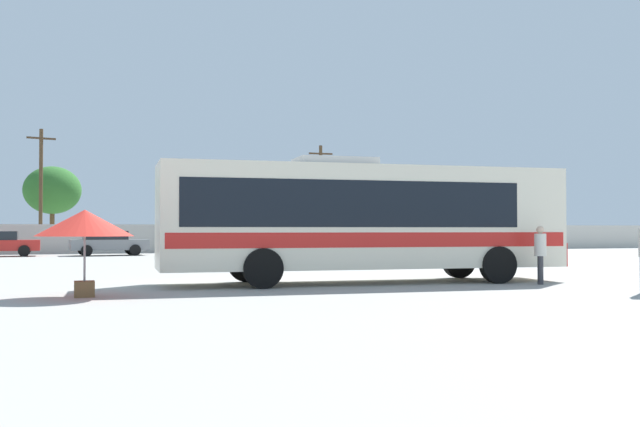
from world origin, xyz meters
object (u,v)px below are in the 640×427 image
(attendant_by_bus_door, at_px, (540,251))
(utility_pole_near, at_px, (321,195))
(roadside_tree_midleft, at_px, (52,190))
(parked_car_second_grey, at_px, (108,242))
(vendor_umbrella_near_gate_red, at_px, (85,225))
(utility_pole_far, at_px, (41,188))
(roadside_tree_midright, at_px, (189,183))
(parked_car_third_black, at_px, (223,241))
(coach_bus_cream_red, at_px, (360,217))

(attendant_by_bus_door, height_order, utility_pole_near, utility_pole_near)
(attendant_by_bus_door, relative_size, roadside_tree_midleft, 0.28)
(attendant_by_bus_door, distance_m, parked_car_second_grey, 28.86)
(vendor_umbrella_near_gate_red, xyz_separation_m, roadside_tree_midleft, (-1.37, 36.45, 2.58))
(utility_pole_far, height_order, roadside_tree_midright, utility_pole_far)
(utility_pole_far, distance_m, roadside_tree_midright, 10.67)
(vendor_umbrella_near_gate_red, xyz_separation_m, utility_pole_far, (-2.00, 33.00, 2.55))
(roadside_tree_midleft, bearing_deg, parked_car_third_black, -41.95)
(parked_car_second_grey, xyz_separation_m, utility_pole_far, (-3.88, 6.13, 3.42))
(vendor_umbrella_near_gate_red, height_order, parked_car_second_grey, vendor_umbrella_near_gate_red)
(roadside_tree_midleft, bearing_deg, vendor_umbrella_near_gate_red, -87.85)
(attendant_by_bus_door, height_order, roadside_tree_midleft, roadside_tree_midleft)
(roadside_tree_midleft, bearing_deg, coach_bus_cream_red, -75.59)
(utility_pole_near, height_order, roadside_tree_midright, utility_pole_near)
(vendor_umbrella_near_gate_red, height_order, roadside_tree_midleft, roadside_tree_midleft)
(parked_car_third_black, bearing_deg, attendant_by_bus_door, -83.14)
(utility_pole_far, bearing_deg, parked_car_third_black, -27.71)
(attendant_by_bus_door, xyz_separation_m, vendor_umbrella_near_gate_red, (-12.04, 0.13, 0.72))
(parked_car_third_black, bearing_deg, utility_pole_near, 35.26)
(parked_car_second_grey, bearing_deg, attendant_by_bus_door, -69.37)
(coach_bus_cream_red, height_order, roadside_tree_midright, roadside_tree_midright)
(parked_car_third_black, bearing_deg, roadside_tree_midleft, 138.05)
(utility_pole_far, height_order, roadside_tree_midleft, utility_pole_far)
(attendant_by_bus_door, xyz_separation_m, roadside_tree_midright, (-4.00, 36.67, 3.99))
(roadside_tree_midright, bearing_deg, parked_car_second_grey, -122.56)
(parked_car_second_grey, distance_m, roadside_tree_midleft, 10.68)
(parked_car_second_grey, xyz_separation_m, roadside_tree_midright, (6.16, 9.66, 4.15))
(coach_bus_cream_red, distance_m, parked_car_third_black, 25.44)
(utility_pole_far, bearing_deg, attendant_by_bus_door, -67.03)
(vendor_umbrella_near_gate_red, distance_m, roadside_tree_midleft, 36.56)
(attendant_by_bus_door, bearing_deg, roadside_tree_midright, 96.23)
(parked_car_second_grey, bearing_deg, utility_pole_near, 22.90)
(vendor_umbrella_near_gate_red, bearing_deg, roadside_tree_midleft, 92.15)
(coach_bus_cream_red, distance_m, attendant_by_bus_door, 5.11)
(attendant_by_bus_door, distance_m, roadside_tree_midright, 37.10)
(vendor_umbrella_near_gate_red, xyz_separation_m, roadside_tree_midright, (8.04, 36.53, 3.28))
(vendor_umbrella_near_gate_red, distance_m, parked_car_second_grey, 26.96)
(utility_pole_near, bearing_deg, roadside_tree_midright, 160.95)
(parked_car_second_grey, bearing_deg, coach_bus_cream_red, -77.30)
(parked_car_third_black, bearing_deg, coach_bus_cream_red, -92.81)
(attendant_by_bus_door, bearing_deg, utility_pole_far, 112.97)
(parked_car_second_grey, distance_m, utility_pole_far, 8.02)
(parked_car_third_black, height_order, utility_pole_near, utility_pole_near)
(vendor_umbrella_near_gate_red, height_order, roadside_tree_midright, roadside_tree_midright)
(coach_bus_cream_red, relative_size, parked_car_third_black, 2.58)
(coach_bus_cream_red, height_order, utility_pole_far, utility_pole_far)
(coach_bus_cream_red, height_order, vendor_umbrella_near_gate_red, coach_bus_cream_red)
(attendant_by_bus_door, xyz_separation_m, parked_car_second_grey, (-10.17, 27.01, -0.15))
(vendor_umbrella_near_gate_red, relative_size, utility_pole_far, 0.27)
(coach_bus_cream_red, height_order, parked_car_third_black, coach_bus_cream_red)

